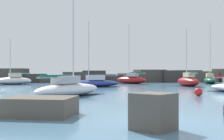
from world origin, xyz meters
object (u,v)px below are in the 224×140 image
object	(u,v)px
sailboat_moored_0	(93,83)
mooring_buoy_orange_near	(198,92)
sailboat_moored_8	(210,80)
sailboat_moored_4	(13,80)
sailboat_moored_7	(131,79)
sailboat_moored_1	(69,89)
sailboat_moored_3	(188,81)

from	to	relation	value
sailboat_moored_0	mooring_buoy_orange_near	bearing A→B (deg)	-63.08
sailboat_moored_8	sailboat_moored_4	bearing A→B (deg)	179.26
sailboat_moored_8	mooring_buoy_orange_near	world-z (taller)	sailboat_moored_8
sailboat_moored_7	sailboat_moored_8	size ratio (longest dim) A/B	0.98
sailboat_moored_4	sailboat_moored_8	xyz separation A→B (m)	(32.24, -0.42, 0.00)
sailboat_moored_1	sailboat_moored_3	bearing A→B (deg)	42.70
sailboat_moored_0	sailboat_moored_4	distance (m)	14.98
sailboat_moored_3	sailboat_moored_7	size ratio (longest dim) A/B	0.81
sailboat_moored_3	sailboat_moored_8	world-z (taller)	sailboat_moored_8
sailboat_moored_0	sailboat_moored_8	xyz separation A→B (m)	(20.29, 8.61, 0.10)
sailboat_moored_1	sailboat_moored_8	xyz separation A→B (m)	(23.32, 23.45, 0.02)
sailboat_moored_1	mooring_buoy_orange_near	distance (m)	11.11
sailboat_moored_7	sailboat_moored_8	xyz separation A→B (m)	(13.27, -1.09, -0.04)
sailboat_moored_7	mooring_buoy_orange_near	size ratio (longest dim) A/B	10.87
sailboat_moored_4	mooring_buoy_orange_near	xyz separation A→B (m)	(19.98, -24.84, -0.31)
sailboat_moored_1	sailboat_moored_0	bearing A→B (deg)	78.44
sailboat_moored_3	sailboat_moored_8	size ratio (longest dim) A/B	0.79
sailboat_moored_4	sailboat_moored_8	size ratio (longest dim) A/B	0.71
sailboat_moored_0	sailboat_moored_3	bearing A→B (deg)	0.69
sailboat_moored_0	sailboat_moored_7	size ratio (longest dim) A/B	0.87
sailboat_moored_0	sailboat_moored_1	size ratio (longest dim) A/B	0.85
sailboat_moored_0	sailboat_moored_4	bearing A→B (deg)	142.95
sailboat_moored_1	sailboat_moored_7	size ratio (longest dim) A/B	1.02
sailboat_moored_0	sailboat_moored_1	bearing A→B (deg)	-101.56
sailboat_moored_8	mooring_buoy_orange_near	xyz separation A→B (m)	(-12.26, -24.42, -0.31)
sailboat_moored_1	sailboat_moored_4	world-z (taller)	sailboat_moored_1
sailboat_moored_7	sailboat_moored_8	bearing A→B (deg)	-4.71
sailboat_moored_1	sailboat_moored_3	distance (m)	22.12
sailboat_moored_1	sailboat_moored_4	size ratio (longest dim) A/B	1.41
sailboat_moored_0	sailboat_moored_3	world-z (taller)	sailboat_moored_0
sailboat_moored_3	sailboat_moored_7	distance (m)	11.39
sailboat_moored_1	mooring_buoy_orange_near	bearing A→B (deg)	-5.02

